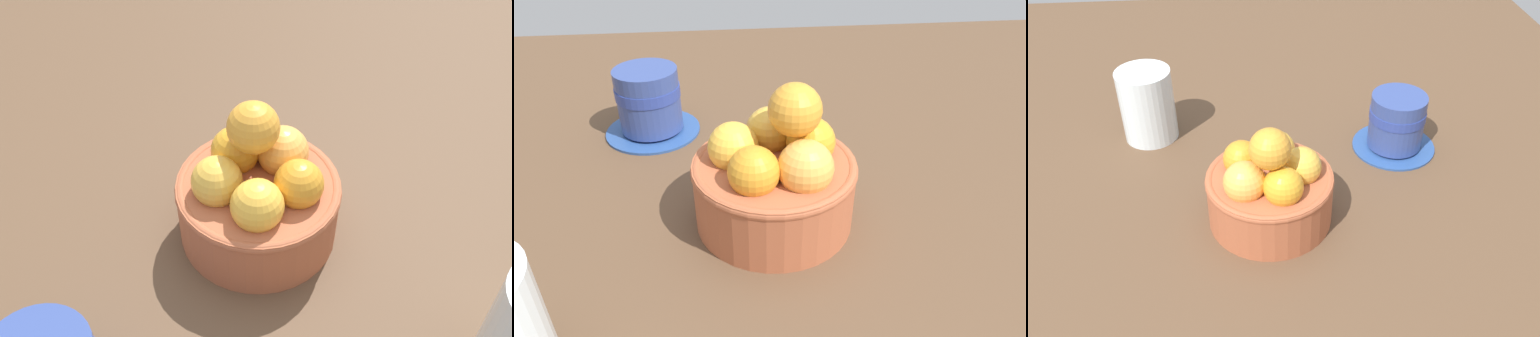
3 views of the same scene
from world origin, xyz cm
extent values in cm
cube|color=brown|center=(0.00, 0.00, -2.15)|extent=(138.92, 110.79, 4.30)
cylinder|color=#AD5938|center=(0.00, 0.00, 2.99)|extent=(13.88, 13.88, 5.99)
torus|color=#AD5938|center=(0.00, 0.00, 5.59)|extent=(14.08, 14.08, 1.00)
sphere|color=#F7AA49|center=(2.15, -2.73, 7.09)|extent=(4.52, 4.52, 4.52)
sphere|color=gold|center=(3.26, 1.20, 7.09)|extent=(4.26, 4.26, 4.26)
sphere|color=gold|center=(-0.14, 3.48, 7.09)|extent=(4.30, 4.30, 4.30)
sphere|color=yellow|center=(-3.35, 0.94, 7.09)|extent=(4.33, 4.33, 4.33)
sphere|color=orange|center=(-1.93, -2.89, 7.09)|extent=(4.15, 4.15, 4.15)
sphere|color=gold|center=(1.63, -0.10, 10.77)|extent=(4.37, 4.37, 4.37)
camera|label=1|loc=(-32.60, 8.48, 40.56)|focal=40.51mm
camera|label=2|loc=(-3.92, -33.18, 27.65)|focal=33.37mm
camera|label=3|loc=(46.73, -2.63, 43.22)|focal=38.87mm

